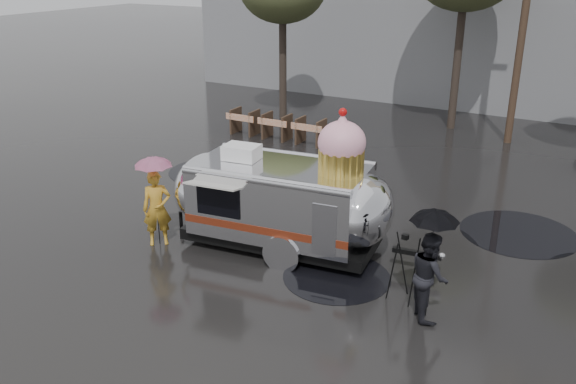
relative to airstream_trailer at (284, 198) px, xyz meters
The scene contains 10 objects.
ground 2.33m from the airstream_trailer, 72.94° to the right, with size 120.00×120.00×0.00m, color black.
puddles 3.22m from the airstream_trailer, 88.20° to the left, with size 12.85×7.29×0.01m.
utility_pole 12.97m from the airstream_trailer, 75.86° to the left, with size 1.60×0.28×9.00m.
barricade_row 9.57m from the airstream_trailer, 121.53° to the left, with size 4.30×0.80×1.00m.
airstream_trailer is the anchor object (origin of this frame).
person_left 3.18m from the airstream_trailer, 154.37° to the right, with size 0.69×0.46×1.93m, color gold.
umbrella_pink 3.22m from the airstream_trailer, 154.37° to the right, with size 1.13×1.13×2.32m.
person_right 4.25m from the airstream_trailer, 17.53° to the right, with size 0.88×0.49×1.84m, color black.
umbrella_black 4.28m from the airstream_trailer, 17.53° to the right, with size 1.17×1.17×2.35m.
tripod 3.54m from the airstream_trailer, 15.60° to the right, with size 0.59×0.63×1.53m.
Camera 1 is at (6.23, -10.03, 6.85)m, focal length 38.00 mm.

